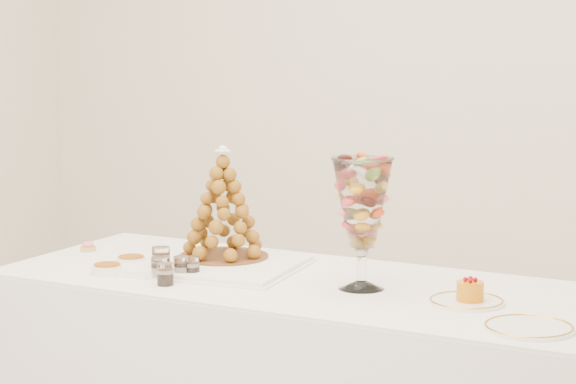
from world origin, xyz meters
The scene contains 14 objects.
lace_tray centered at (-0.24, 0.21, 0.72)m, with size 0.56×0.42×0.02m, color white.
macaron_vase centered at (0.31, 0.17, 0.95)m, with size 0.17×0.17×0.38m.
cake_plate centered at (0.64, 0.15, 0.71)m, with size 0.21×0.21×0.01m, color white.
spare_plate centered at (0.86, -0.03, 0.71)m, with size 0.23×0.23×0.01m, color white.
pink_tart centered at (-0.72, 0.24, 0.72)m, with size 0.05×0.05×0.03m.
verrine_a centered at (-0.33, 0.10, 0.74)m, with size 0.06×0.06×0.08m, color white.
verrine_b centered at (-0.23, 0.05, 0.74)m, with size 0.05×0.05×0.07m, color white.
verrine_c centered at (-0.20, 0.07, 0.74)m, with size 0.05×0.05×0.06m, color white.
verrine_d centered at (-0.28, 0.01, 0.74)m, with size 0.05×0.05×0.07m, color white.
verrine_e centered at (-0.22, -0.05, 0.74)m, with size 0.05×0.05×0.07m, color white.
ramekin_back centered at (-0.46, 0.12, 0.72)m, with size 0.09×0.09×0.03m, color white.
ramekin_front centered at (-0.46, -0.01, 0.72)m, with size 0.09×0.09×0.03m, color white.
croquembouche centered at (-0.22, 0.29, 0.90)m, with size 0.29×0.29×0.36m.
mousse_cake centered at (0.65, 0.15, 0.74)m, with size 0.08×0.08×0.07m.
Camera 1 is at (1.58, -2.73, 1.47)m, focal length 70.00 mm.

